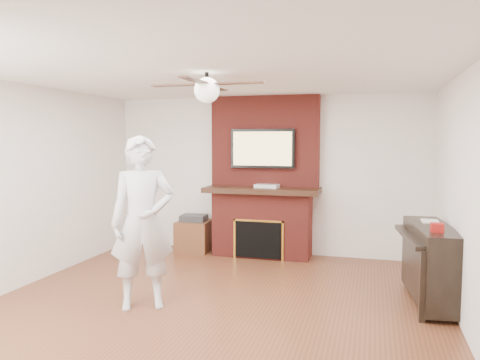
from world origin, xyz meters
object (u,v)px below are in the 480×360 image
(side_table, at_px, (194,234))
(piano, at_px, (431,262))
(fireplace, at_px, (263,192))
(person, at_px, (143,222))

(side_table, distance_m, piano, 3.77)
(fireplace, height_order, piano, fireplace)
(side_table, relative_size, piano, 0.44)
(person, bearing_deg, side_table, 70.72)
(fireplace, height_order, person, fireplace)
(fireplace, distance_m, piano, 2.85)
(piano, bearing_deg, fireplace, 138.02)
(fireplace, xyz_separation_m, piano, (2.29, -1.62, -0.53))
(fireplace, xyz_separation_m, person, (-0.72, -2.60, -0.06))
(fireplace, relative_size, piano, 1.83)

